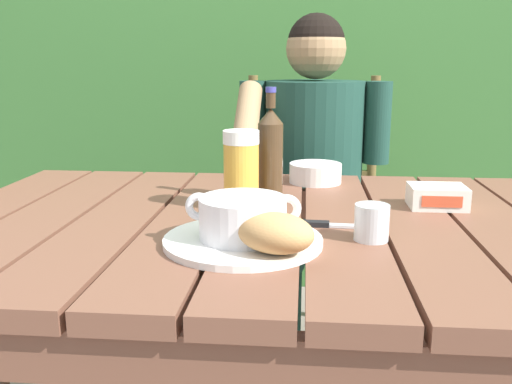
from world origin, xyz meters
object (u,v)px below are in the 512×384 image
(bread_roll, at_px, (275,233))
(person_eating, at_px, (312,173))
(water_glass_small, at_px, (372,222))
(chair_near_diner, at_px, (311,224))
(table_knife, at_px, (328,225))
(serving_plate, at_px, (243,241))
(beer_bottle, at_px, (272,154))
(soup_bowl, at_px, (243,217))
(diner_bowl, at_px, (315,173))
(beer_glass, at_px, (241,170))
(butter_tub, at_px, (437,197))

(bread_roll, bearing_deg, person_eating, 85.63)
(person_eating, xyz_separation_m, water_glass_small, (0.09, -0.81, 0.08))
(chair_near_diner, xyz_separation_m, table_knife, (0.02, -0.94, 0.28))
(serving_plate, height_order, beer_bottle, beer_bottle)
(soup_bowl, distance_m, beer_bottle, 0.32)
(person_eating, bearing_deg, beer_bottle, -100.32)
(chair_near_diner, height_order, beer_bottle, chair_near_diner)
(diner_bowl, bearing_deg, soup_bowl, -104.56)
(beer_glass, xyz_separation_m, water_glass_small, (0.26, -0.19, -0.05))
(person_eating, height_order, table_knife, person_eating)
(chair_near_diner, xyz_separation_m, bread_roll, (-0.07, -1.13, 0.32))
(chair_near_diner, bearing_deg, butter_tub, -71.33)
(chair_near_diner, relative_size, diner_bowl, 7.46)
(beer_bottle, distance_m, table_knife, 0.25)
(chair_near_diner, height_order, diner_bowl, chair_near_diner)
(beer_bottle, bearing_deg, diner_bowl, 63.72)
(table_knife, bearing_deg, butter_tub, 34.64)
(serving_plate, height_order, table_knife, serving_plate)
(butter_tub, relative_size, diner_bowl, 0.88)
(chair_near_diner, distance_m, beer_bottle, 0.85)
(water_glass_small, bearing_deg, soup_bowl, -169.42)
(water_glass_small, height_order, diner_bowl, water_glass_small)
(beer_glass, bearing_deg, butter_tub, 6.83)
(serving_plate, bearing_deg, beer_glass, 97.20)
(serving_plate, bearing_deg, bread_roll, -49.40)
(beer_bottle, bearing_deg, soup_bowl, -95.91)
(butter_tub, xyz_separation_m, diner_bowl, (-0.26, 0.23, 0.00))
(person_eating, distance_m, beer_bottle, 0.57)
(person_eating, distance_m, diner_bowl, 0.34)
(water_glass_small, bearing_deg, beer_glass, 143.19)
(person_eating, distance_m, butter_tub, 0.63)
(serving_plate, distance_m, table_knife, 0.19)
(person_eating, height_order, beer_glass, person_eating)
(soup_bowl, xyz_separation_m, butter_tub, (0.39, 0.28, -0.03))
(bread_roll, distance_m, water_glass_small, 0.20)
(soup_bowl, bearing_deg, chair_near_diner, 82.77)
(person_eating, bearing_deg, diner_bowl, -89.51)
(beer_bottle, xyz_separation_m, butter_tub, (0.36, -0.03, -0.09))
(person_eating, xyz_separation_m, beer_bottle, (-0.10, -0.54, 0.15))
(water_glass_small, distance_m, butter_tub, 0.29)
(serving_plate, xyz_separation_m, water_glass_small, (0.23, 0.04, 0.03))
(bread_roll, bearing_deg, beer_bottle, 94.27)
(serving_plate, xyz_separation_m, bread_roll, (0.06, -0.07, 0.04))
(soup_bowl, distance_m, bread_roll, 0.09)
(serving_plate, relative_size, beer_bottle, 1.09)
(butter_tub, bearing_deg, diner_bowl, 138.40)
(person_eating, height_order, serving_plate, person_eating)
(serving_plate, distance_m, beer_glass, 0.25)
(table_knife, relative_size, diner_bowl, 1.22)
(person_eating, xyz_separation_m, soup_bowl, (-0.13, -0.85, 0.09))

